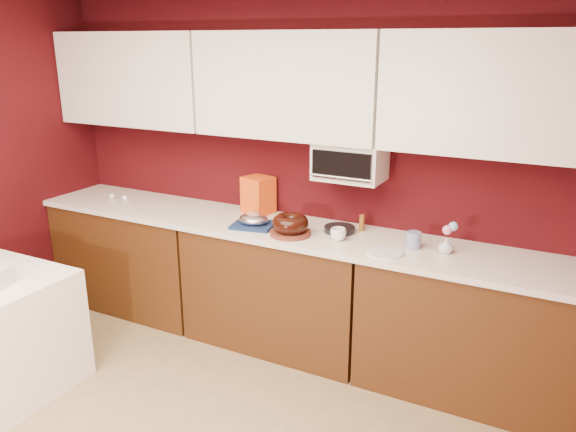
# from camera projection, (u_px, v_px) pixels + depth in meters

# --- Properties ---
(wall_back) EXTENTS (4.00, 0.02, 2.50)m
(wall_back) POSITION_uv_depth(u_px,v_px,m) (299.00, 168.00, 4.07)
(wall_back) COLOR #3B080B
(wall_back) RESTS_ON floor
(base_cabinet_left) EXTENTS (1.31, 0.58, 0.86)m
(base_cabinet_left) POSITION_uv_depth(u_px,v_px,m) (137.00, 256.00, 4.64)
(base_cabinet_left) COLOR #44240D
(base_cabinet_left) RESTS_ON floor
(base_cabinet_center) EXTENTS (1.31, 0.58, 0.86)m
(base_cabinet_center) POSITION_uv_depth(u_px,v_px,m) (279.00, 288.00, 4.05)
(base_cabinet_center) COLOR #44240D
(base_cabinet_center) RESTS_ON floor
(base_cabinet_right) EXTENTS (1.31, 0.58, 0.86)m
(base_cabinet_right) POSITION_uv_depth(u_px,v_px,m) (469.00, 330.00, 3.46)
(base_cabinet_right) COLOR #44240D
(base_cabinet_right) RESTS_ON floor
(countertop) EXTENTS (4.00, 0.62, 0.04)m
(countertop) POSITION_uv_depth(u_px,v_px,m) (279.00, 229.00, 3.91)
(countertop) COLOR silver
(countertop) RESTS_ON base_cabinet_center
(upper_cabinet_left) EXTENTS (1.31, 0.33, 0.70)m
(upper_cabinet_left) POSITION_uv_depth(u_px,v_px,m) (136.00, 79.00, 4.33)
(upper_cabinet_left) COLOR white
(upper_cabinet_left) RESTS_ON wall_back
(upper_cabinet_center) EXTENTS (1.31, 0.33, 0.70)m
(upper_cabinet_center) POSITION_uv_depth(u_px,v_px,m) (289.00, 85.00, 3.75)
(upper_cabinet_center) COLOR white
(upper_cabinet_center) RESTS_ON wall_back
(upper_cabinet_right) EXTENTS (1.31, 0.33, 0.70)m
(upper_cabinet_right) POSITION_uv_depth(u_px,v_px,m) (498.00, 94.00, 3.16)
(upper_cabinet_right) COLOR white
(upper_cabinet_right) RESTS_ON wall_back
(toaster_oven) EXTENTS (0.45, 0.30, 0.25)m
(toaster_oven) POSITION_uv_depth(u_px,v_px,m) (350.00, 161.00, 3.71)
(toaster_oven) COLOR white
(toaster_oven) RESTS_ON upper_cabinet_center
(toaster_oven_door) EXTENTS (0.40, 0.02, 0.18)m
(toaster_oven_door) POSITION_uv_depth(u_px,v_px,m) (341.00, 166.00, 3.57)
(toaster_oven_door) COLOR black
(toaster_oven_door) RESTS_ON toaster_oven
(toaster_oven_handle) EXTENTS (0.42, 0.02, 0.02)m
(toaster_oven_handle) POSITION_uv_depth(u_px,v_px,m) (340.00, 178.00, 3.58)
(toaster_oven_handle) COLOR silver
(toaster_oven_handle) RESTS_ON toaster_oven
(cake_base) EXTENTS (0.35, 0.35, 0.03)m
(cake_base) POSITION_uv_depth(u_px,v_px,m) (290.00, 233.00, 3.73)
(cake_base) COLOR maroon
(cake_base) RESTS_ON countertop
(bundt_cake) EXTENTS (0.29, 0.29, 0.10)m
(bundt_cake) POSITION_uv_depth(u_px,v_px,m) (290.00, 223.00, 3.71)
(bundt_cake) COLOR black
(bundt_cake) RESTS_ON cake_base
(navy_towel) EXTENTS (0.32, 0.29, 0.02)m
(navy_towel) POSITION_uv_depth(u_px,v_px,m) (254.00, 225.00, 3.90)
(navy_towel) COLOR navy
(navy_towel) RESTS_ON countertop
(foil_ham_nest) EXTENTS (0.24, 0.22, 0.08)m
(foil_ham_nest) POSITION_uv_depth(u_px,v_px,m) (253.00, 219.00, 3.89)
(foil_ham_nest) COLOR white
(foil_ham_nest) RESTS_ON navy_towel
(roasted_ham) EXTENTS (0.13, 0.12, 0.07)m
(roasted_ham) POSITION_uv_depth(u_px,v_px,m) (253.00, 216.00, 3.88)
(roasted_ham) COLOR #B46552
(roasted_ham) RESTS_ON foil_ham_nest
(pandoro_box) EXTENTS (0.24, 0.23, 0.27)m
(pandoro_box) POSITION_uv_depth(u_px,v_px,m) (258.00, 195.00, 4.18)
(pandoro_box) COLOR red
(pandoro_box) RESTS_ON countertop
(dark_pan) EXTENTS (0.24, 0.24, 0.04)m
(dark_pan) POSITION_uv_depth(u_px,v_px,m) (340.00, 229.00, 3.79)
(dark_pan) COLOR black
(dark_pan) RESTS_ON countertop
(coffee_mug) EXTENTS (0.11, 0.11, 0.10)m
(coffee_mug) POSITION_uv_depth(u_px,v_px,m) (338.00, 233.00, 3.62)
(coffee_mug) COLOR white
(coffee_mug) RESTS_ON countertop
(blue_jar) EXTENTS (0.10, 0.10, 0.11)m
(blue_jar) POSITION_uv_depth(u_px,v_px,m) (414.00, 240.00, 3.48)
(blue_jar) COLOR navy
(blue_jar) RESTS_ON countertop
(flower_vase) EXTENTS (0.08, 0.08, 0.11)m
(flower_vase) POSITION_uv_depth(u_px,v_px,m) (446.00, 245.00, 3.40)
(flower_vase) COLOR silver
(flower_vase) RESTS_ON countertop
(flower_pink) EXTENTS (0.06, 0.06, 0.06)m
(flower_pink) POSITION_uv_depth(u_px,v_px,m) (447.00, 230.00, 3.37)
(flower_pink) COLOR pink
(flower_pink) RESTS_ON flower_vase
(flower_blue) EXTENTS (0.06, 0.06, 0.06)m
(flower_blue) POSITION_uv_depth(u_px,v_px,m) (453.00, 226.00, 3.37)
(flower_blue) COLOR #8BAFDF
(flower_blue) RESTS_ON flower_vase
(china_plate) EXTENTS (0.25, 0.25, 0.01)m
(china_plate) POSITION_uv_depth(u_px,v_px,m) (385.00, 253.00, 3.40)
(china_plate) COLOR white
(china_plate) RESTS_ON countertop
(amber_bottle) EXTENTS (0.04, 0.04, 0.11)m
(amber_bottle) POSITION_uv_depth(u_px,v_px,m) (362.00, 222.00, 3.82)
(amber_bottle) COLOR #994D1B
(amber_bottle) RESTS_ON countertop
(egg_left) EXTENTS (0.06, 0.05, 0.04)m
(egg_left) POSITION_uv_depth(u_px,v_px,m) (112.00, 196.00, 4.58)
(egg_left) COLOR white
(egg_left) RESTS_ON countertop
(egg_right) EXTENTS (0.06, 0.05, 0.04)m
(egg_right) POSITION_uv_depth(u_px,v_px,m) (125.00, 198.00, 4.54)
(egg_right) COLOR white
(egg_right) RESTS_ON countertop
(amber_bottle_tall) EXTENTS (0.03, 0.03, 0.10)m
(amber_bottle_tall) POSITION_uv_depth(u_px,v_px,m) (362.00, 224.00, 3.80)
(amber_bottle_tall) COLOR brown
(amber_bottle_tall) RESTS_ON countertop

